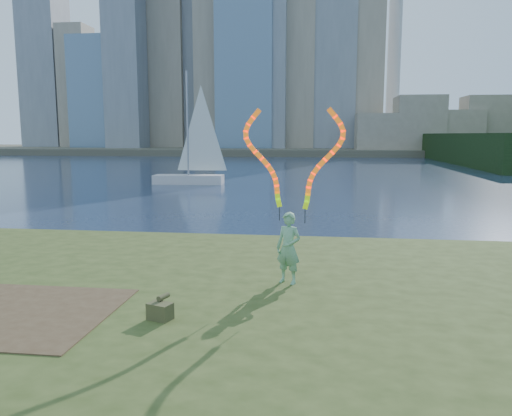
# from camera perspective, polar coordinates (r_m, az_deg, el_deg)

# --- Properties ---
(ground) EXTENTS (320.00, 320.00, 0.00)m
(ground) POSITION_cam_1_polar(r_m,az_deg,el_deg) (11.86, -7.40, -10.63)
(ground) COLOR #1B2843
(ground) RESTS_ON ground
(grassy_knoll) EXTENTS (20.00, 18.00, 0.80)m
(grassy_knoll) POSITION_cam_1_polar(r_m,az_deg,el_deg) (9.68, -10.99, -13.05)
(grassy_knoll) COLOR #344317
(grassy_knoll) RESTS_ON ground
(dirt_patch) EXTENTS (3.20, 3.00, 0.02)m
(dirt_patch) POSITION_cam_1_polar(r_m,az_deg,el_deg) (9.68, -25.51, -10.77)
(dirt_patch) COLOR #47331E
(dirt_patch) RESTS_ON grassy_knoll
(far_shore) EXTENTS (320.00, 40.00, 1.20)m
(far_shore) POSITION_cam_1_polar(r_m,az_deg,el_deg) (105.92, 5.87, 6.60)
(far_shore) COLOR #514B3B
(far_shore) RESTS_ON ground
(woman_with_ribbons) EXTENTS (1.82, 0.86, 3.89)m
(woman_with_ribbons) POSITION_cam_1_polar(r_m,az_deg,el_deg) (10.19, 3.90, -0.72)
(woman_with_ribbons) COLOR #146F2B
(woman_with_ribbons) RESTS_ON grassy_knoll
(canvas_bag) EXTENTS (0.46, 0.51, 0.37)m
(canvas_bag) POSITION_cam_1_polar(r_m,az_deg,el_deg) (8.63, -10.88, -11.39)
(canvas_bag) COLOR #3D4522
(canvas_bag) RESTS_ON grassy_knoll
(sailboat) EXTENTS (5.78, 1.96, 8.73)m
(sailboat) POSITION_cam_1_polar(r_m,az_deg,el_deg) (39.42, -7.32, 4.91)
(sailboat) COLOR beige
(sailboat) RESTS_ON ground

